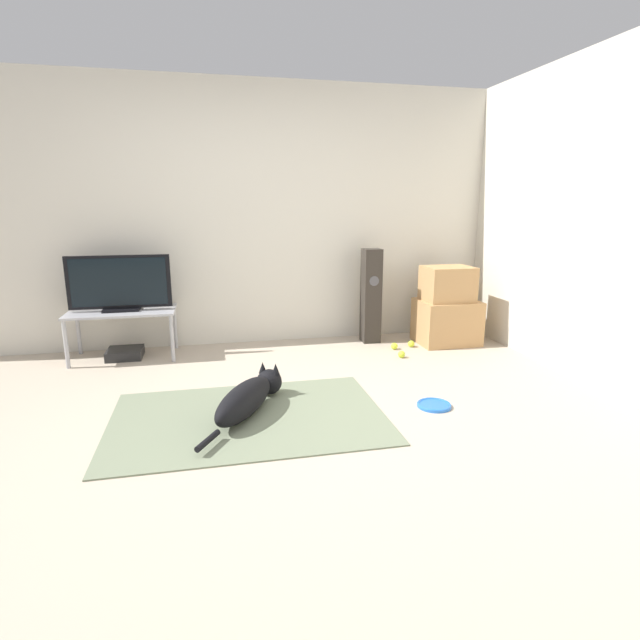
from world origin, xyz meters
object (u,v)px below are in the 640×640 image
at_px(tv_stand, 122,316).
at_px(frisbee, 434,405).
at_px(cardboard_box_lower, 447,322).
at_px(tv, 119,284).
at_px(tennis_ball_near_speaker, 411,344).
at_px(game_console, 125,353).
at_px(cardboard_box_upper, 448,284).
at_px(floor_speaker, 371,296).
at_px(tennis_ball_by_boxes, 394,346).
at_px(tennis_ball_loose_on_carpet, 402,354).
at_px(dog, 249,397).

bearing_deg(tv_stand, frisbee, -36.47).
distance_m(cardboard_box_lower, tv, 3.18).
distance_m(cardboard_box_lower, tennis_ball_near_speaker, 0.46).
bearing_deg(tennis_ball_near_speaker, game_console, 174.93).
height_order(cardboard_box_upper, floor_speaker, floor_speaker).
bearing_deg(tennis_ball_by_boxes, tv, 173.34).
xyz_separation_m(frisbee, floor_speaker, (0.10, 1.74, 0.47)).
distance_m(tv_stand, tennis_ball_loose_on_carpet, 2.59).
xyz_separation_m(tennis_ball_near_speaker, game_console, (-2.73, 0.24, 0.01)).
distance_m(frisbee, cardboard_box_lower, 1.75).
bearing_deg(tv_stand, dog, -56.34).
xyz_separation_m(tv, tennis_ball_by_boxes, (2.54, -0.30, -0.66)).
bearing_deg(dog, tennis_ball_by_boxes, 39.22).
relative_size(dog, tv_stand, 1.03).
bearing_deg(cardboard_box_lower, game_console, 176.90).
xyz_separation_m(dog, frisbee, (1.28, -0.17, -0.11)).
distance_m(tv, tennis_ball_by_boxes, 2.64).
relative_size(floor_speaker, tv, 1.07).
bearing_deg(cardboard_box_upper, tv, 176.52).
bearing_deg(dog, tv, 123.61).
xyz_separation_m(floor_speaker, tennis_ball_loose_on_carpet, (0.11, -0.61, -0.45)).
relative_size(floor_speaker, tennis_ball_loose_on_carpet, 14.52).
height_order(tennis_ball_loose_on_carpet, game_console, game_console).
relative_size(tennis_ball_by_boxes, tennis_ball_near_speaker, 1.00).
distance_m(frisbee, cardboard_box_upper, 1.82).
xyz_separation_m(tv, game_console, (-0.00, -0.01, -0.65)).
bearing_deg(tv, tv_stand, -90.00).
bearing_deg(game_console, floor_speaker, 1.19).
bearing_deg(game_console, tennis_ball_near_speaker, -5.07).
height_order(floor_speaker, tennis_ball_loose_on_carpet, floor_speaker).
bearing_deg(frisbee, game_console, 143.72).
bearing_deg(tennis_ball_loose_on_carpet, tv, 167.19).
bearing_deg(frisbee, tennis_ball_loose_on_carpet, 79.81).
relative_size(tv_stand, tennis_ball_loose_on_carpet, 14.23).
distance_m(tennis_ball_by_boxes, tennis_ball_near_speaker, 0.20).
bearing_deg(tennis_ball_loose_on_carpet, game_console, 167.46).
height_order(cardboard_box_lower, tv_stand, tv_stand).
bearing_deg(tennis_ball_near_speaker, tv_stand, 174.75).
xyz_separation_m(dog, cardboard_box_lower, (2.12, 1.35, 0.10)).
relative_size(floor_speaker, tv_stand, 1.02).
bearing_deg(tennis_ball_by_boxes, cardboard_box_lower, 10.78).
bearing_deg(tennis_ball_loose_on_carpet, frisbee, -100.19).
relative_size(dog, tennis_ball_by_boxes, 14.72).
xyz_separation_m(floor_speaker, tennis_ball_by_boxes, (0.14, -0.33, -0.45)).
height_order(frisbee, tennis_ball_loose_on_carpet, tennis_ball_loose_on_carpet).
bearing_deg(tennis_ball_near_speaker, frisbee, -106.57).
bearing_deg(floor_speaker, tv, -179.08).
distance_m(frisbee, tv, 2.94).
xyz_separation_m(frisbee, cardboard_box_upper, (0.82, 1.51, 0.60)).
distance_m(tennis_ball_near_speaker, game_console, 2.74).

